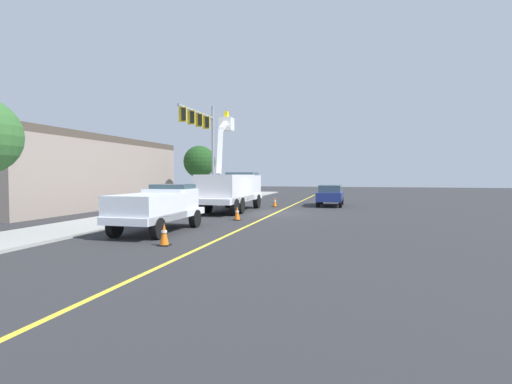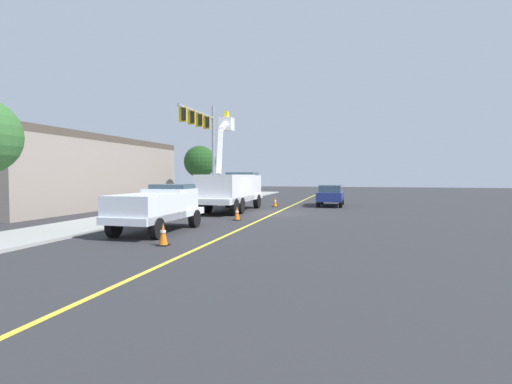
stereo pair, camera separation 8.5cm
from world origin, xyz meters
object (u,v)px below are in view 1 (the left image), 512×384
at_px(traffic_cone_mid_front, 237,213).
at_px(traffic_signal_mast, 203,133).
at_px(traffic_cone_mid_rear, 275,202).
at_px(utility_bucket_truck, 231,188).
at_px(service_pickup_truck, 158,207).
at_px(traffic_cone_leading, 164,234).
at_px(passing_minivan, 330,194).

distance_m(traffic_cone_mid_front, traffic_signal_mast, 11.14).
relative_size(traffic_cone_mid_rear, traffic_signal_mast, 0.09).
xyz_separation_m(utility_bucket_truck, service_pickup_truck, (-10.57, 0.09, -0.49)).
xyz_separation_m(traffic_cone_mid_front, traffic_cone_mid_rear, (9.54, -0.26, -0.01)).
xyz_separation_m(service_pickup_truck, traffic_cone_mid_rear, (14.79, -2.32, -0.75)).
bearing_deg(traffic_cone_mid_rear, traffic_signal_mast, 103.34).
height_order(traffic_cone_leading, traffic_cone_mid_front, traffic_cone_leading).
xyz_separation_m(traffic_cone_mid_rear, traffic_signal_mast, (-1.29, 5.43, 5.42)).
relative_size(traffic_cone_mid_front, traffic_signal_mast, 0.09).
bearing_deg(traffic_signal_mast, service_pickup_truck, -167.01).
bearing_deg(traffic_signal_mast, traffic_cone_leading, -163.41).
bearing_deg(utility_bucket_truck, service_pickup_truck, 179.52).
bearing_deg(traffic_cone_mid_rear, passing_minivan, -63.05).
bearing_deg(utility_bucket_truck, traffic_cone_mid_front, -159.68).
height_order(traffic_cone_leading, traffic_signal_mast, traffic_signal_mast).
bearing_deg(traffic_cone_leading, traffic_cone_mid_rear, -1.63).
bearing_deg(traffic_signal_mast, utility_bucket_truck, -132.43).
bearing_deg(traffic_signal_mast, traffic_cone_mid_rear, -76.66).
relative_size(passing_minivan, traffic_cone_mid_rear, 6.47).
xyz_separation_m(service_pickup_truck, traffic_cone_mid_front, (5.26, -2.06, -0.75)).
bearing_deg(traffic_cone_mid_rear, utility_bucket_truck, 152.17).
relative_size(utility_bucket_truck, traffic_cone_mid_front, 10.81).
xyz_separation_m(traffic_cone_leading, traffic_signal_mast, (16.53, 4.93, 5.38)).
bearing_deg(traffic_cone_mid_rear, traffic_cone_leading, 178.37).
distance_m(traffic_cone_leading, traffic_cone_mid_rear, 17.82).
distance_m(traffic_cone_leading, traffic_signal_mast, 18.07).
xyz_separation_m(passing_minivan, traffic_cone_mid_rear, (-2.12, 4.17, -0.61)).
bearing_deg(traffic_cone_leading, service_pickup_truck, 30.90).
relative_size(utility_bucket_truck, traffic_signal_mast, 1.00).
bearing_deg(traffic_cone_mid_front, service_pickup_truck, 158.60).
bearing_deg(traffic_signal_mast, passing_minivan, -70.46).
height_order(utility_bucket_truck, traffic_cone_mid_rear, utility_bucket_truck).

